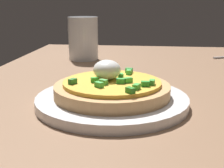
% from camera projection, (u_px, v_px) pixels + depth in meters
% --- Properties ---
extents(dining_table, '(1.20, 0.79, 0.02)m').
position_uv_depth(dining_table, '(158.00, 101.00, 0.57)').
color(dining_table, '#846046').
rests_on(dining_table, ground).
extents(plate, '(0.25, 0.25, 0.02)m').
position_uv_depth(plate, '(112.00, 100.00, 0.51)').
color(plate, white).
rests_on(plate, dining_table).
extents(pizza, '(0.19, 0.19, 0.06)m').
position_uv_depth(pizza, '(112.00, 87.00, 0.51)').
color(pizza, tan).
rests_on(pizza, plate).
extents(cup_near, '(0.08, 0.08, 0.12)m').
position_uv_depth(cup_near, '(83.00, 40.00, 0.88)').
color(cup_near, silver).
rests_on(cup_near, dining_table).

